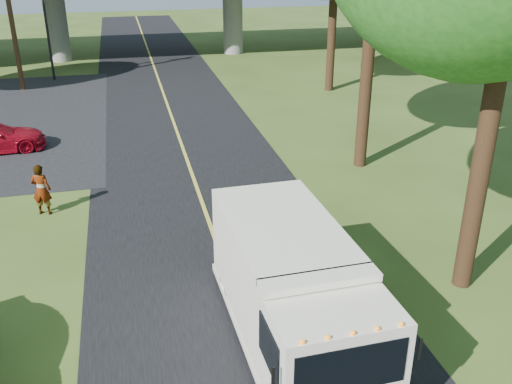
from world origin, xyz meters
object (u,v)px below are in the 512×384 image
object	(u,v)px
traffic_signal	(46,24)
pedestrian	(41,190)
utility_pole	(9,3)
step_van	(292,288)

from	to	relation	value
traffic_signal	pedestrian	xyz separation A→B (m)	(1.20, -18.57, -2.40)
traffic_signal	utility_pole	world-z (taller)	utility_pole
utility_pole	traffic_signal	bearing A→B (deg)	53.13
traffic_signal	pedestrian	bearing A→B (deg)	-86.31
traffic_signal	pedestrian	size ratio (longest dim) A/B	3.24
pedestrian	step_van	bearing A→B (deg)	141.14
utility_pole	step_van	size ratio (longest dim) A/B	1.50
traffic_signal	step_van	world-z (taller)	traffic_signal
utility_pole	step_van	distance (m)	25.77
pedestrian	traffic_signal	bearing A→B (deg)	-71.53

